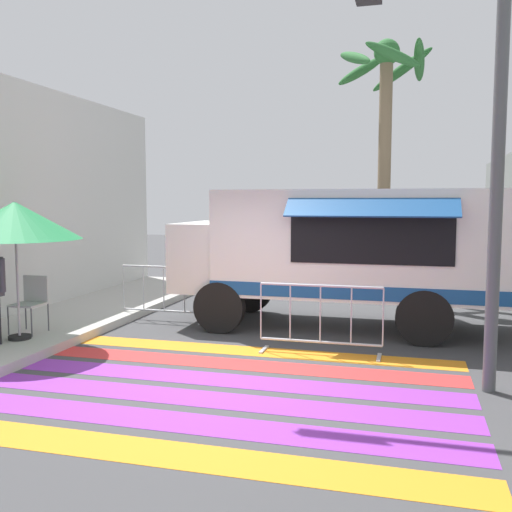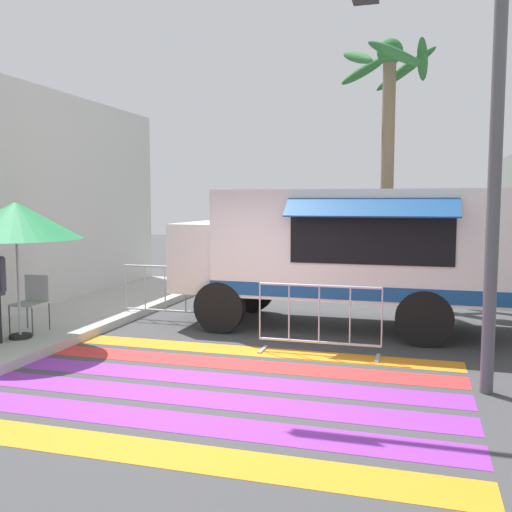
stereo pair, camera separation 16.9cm
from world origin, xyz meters
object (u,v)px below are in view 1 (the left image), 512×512
at_px(food_truck, 333,246).
at_px(patio_umbrella, 15,221).
at_px(traffic_signal_pole, 421,50).
at_px(folding_chair, 32,298).
at_px(palm_tree, 385,114).
at_px(barricade_side, 164,294).
at_px(barricade_front, 320,320).

relative_size(food_truck, patio_umbrella, 2.66).
height_order(traffic_signal_pole, patio_umbrella, traffic_signal_pole).
relative_size(folding_chair, palm_tree, 0.16).
xyz_separation_m(traffic_signal_pole, barricade_side, (-4.82, 2.89, -3.72)).
height_order(folding_chair, barricade_side, same).
relative_size(traffic_signal_pole, barricade_side, 3.44).
xyz_separation_m(traffic_signal_pole, patio_umbrella, (-6.21, 0.29, -2.18)).
distance_m(food_truck, traffic_signal_pole, 4.46).
distance_m(traffic_signal_pole, patio_umbrella, 6.59).
bearing_deg(food_truck, barricade_front, -87.90).
bearing_deg(patio_umbrella, traffic_signal_pole, -2.67).
bearing_deg(barricade_front, traffic_signal_pole, -40.20).
bearing_deg(patio_umbrella, palm_tree, 48.31).
bearing_deg(folding_chair, patio_umbrella, -74.08).
bearing_deg(palm_tree, folding_chair, -134.94).
distance_m(patio_umbrella, barricade_front, 5.13).
bearing_deg(traffic_signal_pole, food_truck, 114.62).
height_order(food_truck, patio_umbrella, food_truck).
height_order(food_truck, folding_chair, food_truck).
xyz_separation_m(patio_umbrella, barricade_side, (1.39, 2.60, -1.54)).
relative_size(patio_umbrella, barricade_side, 1.25).
relative_size(barricade_front, palm_tree, 0.32).
bearing_deg(barricade_front, patio_umbrella, -169.48).
relative_size(food_truck, palm_tree, 0.97).
height_order(folding_chair, barricade_front, same).
bearing_deg(palm_tree, barricade_side, -139.04).
bearing_deg(food_truck, palm_tree, 76.89).
relative_size(folding_chair, barricade_side, 0.53).
bearing_deg(traffic_signal_pole, folding_chair, 172.70).
bearing_deg(barricade_side, folding_chair, -126.27).
height_order(food_truck, barricade_front, food_truck).
xyz_separation_m(food_truck, traffic_signal_pole, (1.48, -3.22, 2.71)).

